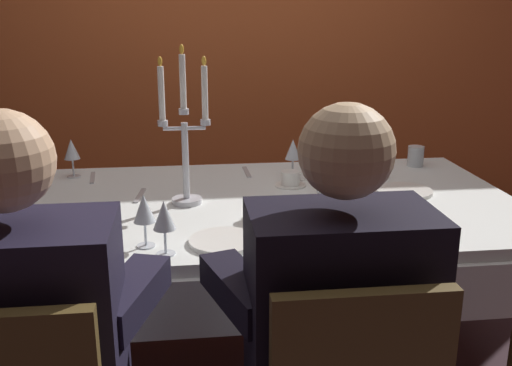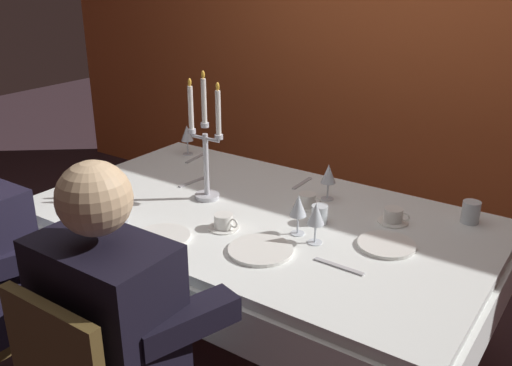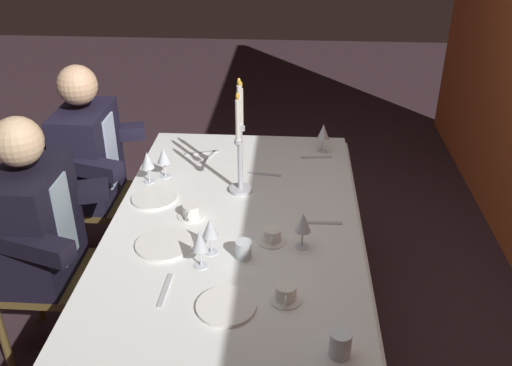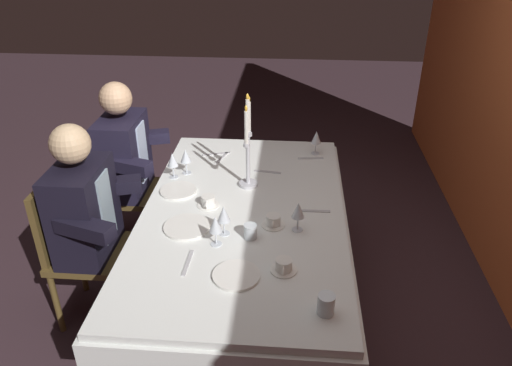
{
  "view_description": "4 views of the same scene",
  "coord_description": "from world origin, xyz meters",
  "px_view_note": "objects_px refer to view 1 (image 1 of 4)",
  "views": [
    {
      "loc": [
        -0.28,
        -2.07,
        1.43
      ],
      "look_at": [
        -0.02,
        0.07,
        0.79
      ],
      "focal_mm": 41.26,
      "sensor_mm": 36.0,
      "label": 1
    },
    {
      "loc": [
        1.21,
        -1.77,
        1.73
      ],
      "look_at": [
        -0.06,
        0.07,
        0.84
      ],
      "focal_mm": 39.29,
      "sensor_mm": 36.0,
      "label": 2
    },
    {
      "loc": [
        2.09,
        0.24,
        2.1
      ],
      "look_at": [
        -0.17,
        0.08,
        0.85
      ],
      "focal_mm": 39.46,
      "sensor_mm": 36.0,
      "label": 3
    },
    {
      "loc": [
        2.26,
        0.25,
        2.17
      ],
      "look_at": [
        -0.14,
        0.06,
        0.84
      ],
      "focal_mm": 34.38,
      "sensor_mm": 36.0,
      "label": 4
    }
  ],
  "objects_px": {
    "dinner_plate_0": "(331,222)",
    "coffee_cup_2": "(373,172)",
    "coffee_cup_0": "(261,211)",
    "coffee_cup_1": "(291,180)",
    "dinner_plate_2": "(224,241)",
    "wine_glass_2": "(356,175)",
    "wine_glass_4": "(144,210)",
    "water_tumbler_0": "(416,156)",
    "wine_glass_0": "(293,151)",
    "dining_table": "(263,230)",
    "seated_diner_0": "(24,339)",
    "candelabra": "(185,142)",
    "wine_glass_1": "(72,151)",
    "wine_glass_3": "(164,217)",
    "water_tumbler_1": "(326,184)",
    "seated_diner_1": "(339,320)",
    "wine_glass_5": "(329,174)",
    "dinner_plate_1": "(404,191)"
  },
  "relations": [
    {
      "from": "coffee_cup_0",
      "to": "seated_diner_0",
      "type": "bearing_deg",
      "value": -131.65
    },
    {
      "from": "wine_glass_0",
      "to": "water_tumbler_0",
      "type": "height_order",
      "value": "wine_glass_0"
    },
    {
      "from": "dinner_plate_0",
      "to": "wine_glass_2",
      "type": "xyz_separation_m",
      "value": [
        0.13,
        0.17,
        0.11
      ]
    },
    {
      "from": "dining_table",
      "to": "seated_diner_0",
      "type": "distance_m",
      "value": 1.1
    },
    {
      "from": "wine_glass_1",
      "to": "water_tumbler_1",
      "type": "xyz_separation_m",
      "value": [
        1.01,
        -0.35,
        -0.08
      ]
    },
    {
      "from": "dinner_plate_0",
      "to": "coffee_cup_0",
      "type": "distance_m",
      "value": 0.24
    },
    {
      "from": "wine_glass_0",
      "to": "wine_glass_1",
      "type": "bearing_deg",
      "value": 172.83
    },
    {
      "from": "coffee_cup_0",
      "to": "coffee_cup_1",
      "type": "xyz_separation_m",
      "value": [
        0.17,
        0.37,
        0.0
      ]
    },
    {
      "from": "candelabra",
      "to": "wine_glass_1",
      "type": "xyz_separation_m",
      "value": [
        -0.47,
        0.42,
        -0.12
      ]
    },
    {
      "from": "dining_table",
      "to": "dinner_plate_2",
      "type": "relative_size",
      "value": 9.1
    },
    {
      "from": "candelabra",
      "to": "wine_glass_3",
      "type": "relative_size",
      "value": 3.48
    },
    {
      "from": "dining_table",
      "to": "wine_glass_2",
      "type": "xyz_separation_m",
      "value": [
        0.32,
        -0.1,
        0.23
      ]
    },
    {
      "from": "wine_glass_0",
      "to": "wine_glass_4",
      "type": "bearing_deg",
      "value": -129.58
    },
    {
      "from": "wine_glass_2",
      "to": "water_tumbler_0",
      "type": "xyz_separation_m",
      "value": [
        0.43,
        0.51,
        -0.07
      ]
    },
    {
      "from": "dining_table",
      "to": "coffee_cup_2",
      "type": "bearing_deg",
      "value": 25.35
    },
    {
      "from": "candelabra",
      "to": "coffee_cup_0",
      "type": "height_order",
      "value": "candelabra"
    },
    {
      "from": "dinner_plate_2",
      "to": "water_tumbler_0",
      "type": "relative_size",
      "value": 2.34
    },
    {
      "from": "wine_glass_0",
      "to": "wine_glass_5",
      "type": "distance_m",
      "value": 0.38
    },
    {
      "from": "dining_table",
      "to": "coffee_cup_2",
      "type": "relative_size",
      "value": 14.7
    },
    {
      "from": "dinner_plate_0",
      "to": "wine_glass_0",
      "type": "height_order",
      "value": "wine_glass_0"
    },
    {
      "from": "wine_glass_3",
      "to": "water_tumbler_1",
      "type": "xyz_separation_m",
      "value": [
        0.6,
        0.53,
        -0.08
      ]
    },
    {
      "from": "wine_glass_4",
      "to": "water_tumbler_0",
      "type": "bearing_deg",
      "value": 34.94
    },
    {
      "from": "wine_glass_0",
      "to": "seated_diner_1",
      "type": "relative_size",
      "value": 0.13
    },
    {
      "from": "dinner_plate_0",
      "to": "coffee_cup_2",
      "type": "height_order",
      "value": "coffee_cup_2"
    },
    {
      "from": "dinner_plate_0",
      "to": "dinner_plate_1",
      "type": "bearing_deg",
      "value": 39.51
    },
    {
      "from": "coffee_cup_1",
      "to": "candelabra",
      "type": "bearing_deg",
      "value": -157.2
    },
    {
      "from": "wine_glass_1",
      "to": "water_tumbler_0",
      "type": "relative_size",
      "value": 1.8
    },
    {
      "from": "water_tumbler_0",
      "to": "wine_glass_3",
      "type": "bearing_deg",
      "value": -141.36
    },
    {
      "from": "dinner_plate_2",
      "to": "wine_glass_4",
      "type": "bearing_deg",
      "value": 179.15
    },
    {
      "from": "dinner_plate_0",
      "to": "wine_glass_5",
      "type": "bearing_deg",
      "value": 79.53
    },
    {
      "from": "wine_glass_1",
      "to": "seated_diner_1",
      "type": "xyz_separation_m",
      "value": [
        0.82,
        -1.3,
        -0.12
      ]
    },
    {
      "from": "dinner_plate_2",
      "to": "wine_glass_3",
      "type": "height_order",
      "value": "wine_glass_3"
    },
    {
      "from": "dinner_plate_0",
      "to": "seated_diner_0",
      "type": "height_order",
      "value": "seated_diner_0"
    },
    {
      "from": "dinner_plate_0",
      "to": "seated_diner_0",
      "type": "relative_size",
      "value": 0.19
    },
    {
      "from": "wine_glass_4",
      "to": "coffee_cup_2",
      "type": "distance_m",
      "value": 1.11
    },
    {
      "from": "dinner_plate_2",
      "to": "seated_diner_1",
      "type": "distance_m",
      "value": 0.54
    },
    {
      "from": "wine_glass_3",
      "to": "wine_glass_4",
      "type": "bearing_deg",
      "value": 131.47
    },
    {
      "from": "wine_glass_3",
      "to": "water_tumbler_0",
      "type": "bearing_deg",
      "value": 38.64
    },
    {
      "from": "wine_glass_4",
      "to": "water_tumbler_1",
      "type": "height_order",
      "value": "wine_glass_4"
    },
    {
      "from": "wine_glass_2",
      "to": "wine_glass_5",
      "type": "bearing_deg",
      "value": 163.48
    },
    {
      "from": "wine_glass_3",
      "to": "seated_diner_1",
      "type": "xyz_separation_m",
      "value": [
        0.41,
        -0.42,
        -0.12
      ]
    },
    {
      "from": "wine_glass_2",
      "to": "coffee_cup_0",
      "type": "height_order",
      "value": "wine_glass_2"
    },
    {
      "from": "dinner_plate_2",
      "to": "coffee_cup_1",
      "type": "distance_m",
      "value": 0.65
    },
    {
      "from": "coffee_cup_2",
      "to": "seated_diner_1",
      "type": "distance_m",
      "value": 1.2
    },
    {
      "from": "wine_glass_1",
      "to": "seated_diner_0",
      "type": "distance_m",
      "value": 1.31
    },
    {
      "from": "wine_glass_0",
      "to": "seated_diner_0",
      "type": "xyz_separation_m",
      "value": [
        -0.81,
        -1.18,
        -0.12
      ]
    },
    {
      "from": "coffee_cup_2",
      "to": "seated_diner_0",
      "type": "xyz_separation_m",
      "value": [
        -1.14,
        -1.12,
        -0.03
      ]
    },
    {
      "from": "dining_table",
      "to": "seated_diner_0",
      "type": "height_order",
      "value": "seated_diner_0"
    },
    {
      "from": "wine_glass_2",
      "to": "coffee_cup_1",
      "type": "distance_m",
      "value": 0.34
    },
    {
      "from": "dining_table",
      "to": "dinner_plate_0",
      "type": "bearing_deg",
      "value": -54.77
    }
  ]
}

